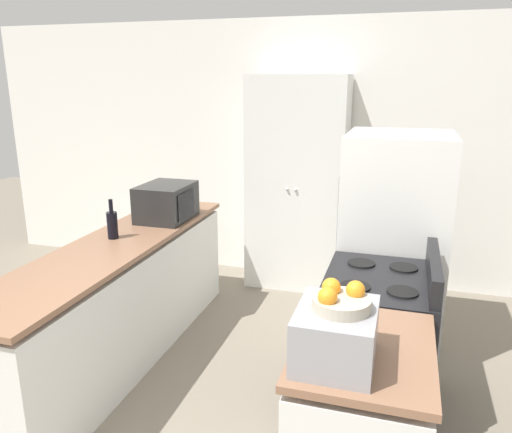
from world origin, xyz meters
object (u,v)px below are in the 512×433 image
microwave (167,202)px  stove (376,345)px  wine_bottle (112,224)px  fruit_bowl (340,299)px  refrigerator (393,246)px  pantry_cabinet (297,184)px  toaster_oven (335,335)px

microwave → stove: bearing=-23.7°
wine_bottle → fruit_bowl: size_ratio=1.24×
refrigerator → wine_bottle: (-1.97, -0.63, 0.18)m
stove → refrigerator: refrigerator is taller
pantry_cabinet → refrigerator: pantry_cabinet is taller
wine_bottle → toaster_oven: size_ratio=0.76×
stove → fruit_bowl: 1.21m
stove → fruit_bowl: bearing=-97.2°
wine_bottle → fruit_bowl: fruit_bowl is taller
refrigerator → toaster_oven: (-0.18, -1.81, 0.19)m
stove → toaster_oven: bearing=-97.8°
stove → toaster_oven: toaster_oven is taller
microwave → wine_bottle: bearing=-104.2°
refrigerator → microwave: 1.83m
pantry_cabinet → stove: bearing=-63.9°
pantry_cabinet → stove: (0.91, -1.86, -0.57)m
stove → pantry_cabinet: bearing=116.1°
pantry_cabinet → fruit_bowl: 2.93m
stove → refrigerator: (0.05, 0.83, 0.37)m
refrigerator → toaster_oven: size_ratio=4.29×
stove → microwave: bearing=156.3°
stove → wine_bottle: size_ratio=3.61×
pantry_cabinet → wine_bottle: pantry_cabinet is taller
wine_bottle → microwave: bearing=75.8°
refrigerator → microwave: size_ratio=3.42×
refrigerator → fruit_bowl: size_ratio=7.00×
stove → refrigerator: 0.91m
toaster_oven → refrigerator: bearing=84.3°
pantry_cabinet → microwave: 1.38m
refrigerator → fruit_bowl: bearing=-95.3°
microwave → fruit_bowl: 2.40m
fruit_bowl → pantry_cabinet: bearing=105.7°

